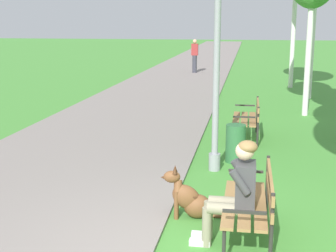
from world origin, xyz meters
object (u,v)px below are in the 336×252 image
at_px(pedestrian_distant, 195,56).
at_px(dog_brown, 190,199).
at_px(person_seated_on_near_bench, 236,189).
at_px(litter_bin, 236,143).
at_px(park_bench_mid, 249,116).
at_px(park_bench_near, 253,199).
at_px(lamp_post_near, 217,55).

bearing_deg(pedestrian_distant, dog_brown, -83.68).
relative_size(person_seated_on_near_bench, litter_bin, 1.79).
distance_m(park_bench_mid, litter_bin, 1.80).
bearing_deg(dog_brown, park_bench_near, -33.30).
distance_m(park_bench_mid, pedestrian_distant, 13.24).
relative_size(litter_bin, pedestrian_distant, 0.42).
relative_size(lamp_post_near, pedestrian_distant, 2.33).
distance_m(lamp_post_near, litter_bin, 1.77).
distance_m(person_seated_on_near_bench, litter_bin, 3.37).
bearing_deg(park_bench_mid, dog_brown, -99.47).
height_order(park_bench_near, litter_bin, park_bench_near).
bearing_deg(lamp_post_near, person_seated_on_near_bench, -81.14).
distance_m(person_seated_on_near_bench, dog_brown, 1.00).
relative_size(park_bench_near, litter_bin, 2.14).
relative_size(park_bench_near, park_bench_mid, 1.00).
bearing_deg(park_bench_mid, lamp_post_near, -103.69).
bearing_deg(pedestrian_distant, park_bench_near, -81.32).
relative_size(park_bench_mid, dog_brown, 1.80).
xyz_separation_m(person_seated_on_near_bench, dog_brown, (-0.60, 0.68, -0.42)).
distance_m(litter_bin, pedestrian_distant, 14.96).
distance_m(dog_brown, litter_bin, 2.72).
bearing_deg(park_bench_near, pedestrian_distant, 98.68).
bearing_deg(litter_bin, pedestrian_distant, 99.39).
bearing_deg(park_bench_near, person_seated_on_near_bench, -144.67).
relative_size(person_seated_on_near_bench, pedestrian_distant, 0.76).
bearing_deg(park_bench_mid, litter_bin, -97.41).
bearing_deg(lamp_post_near, park_bench_mid, 76.31).
bearing_deg(person_seated_on_near_bench, lamp_post_near, 98.86).
height_order(park_bench_near, pedestrian_distant, pedestrian_distant).
relative_size(dog_brown, lamp_post_near, 0.22).
bearing_deg(pedestrian_distant, park_bench_mid, -78.37).
xyz_separation_m(park_bench_near, dog_brown, (-0.81, 0.53, -0.25)).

